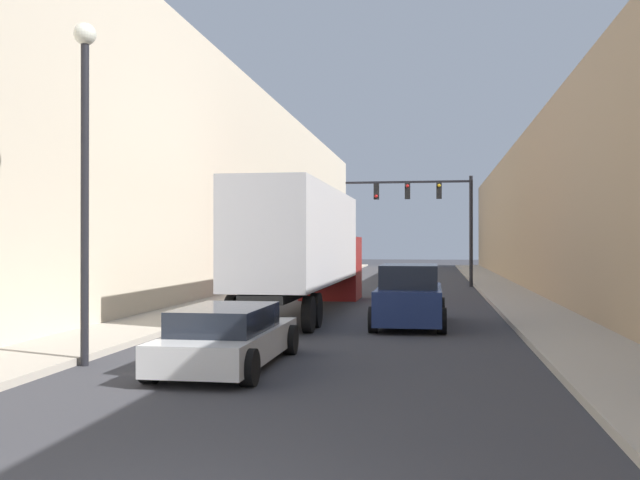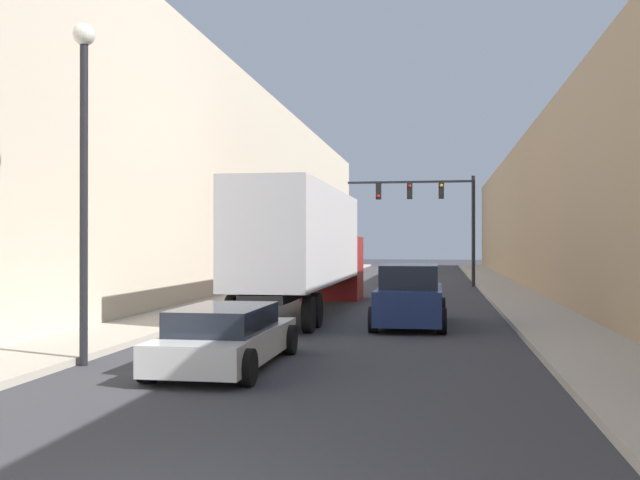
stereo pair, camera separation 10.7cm
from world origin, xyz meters
The scene contains 9 objects.
sidewalk_right centered at (5.74, 30.00, 0.07)m, with size 2.37×80.00×0.15m.
sidewalk_left centered at (-5.74, 30.00, 0.07)m, with size 2.37×80.00×0.15m.
building_right centered at (9.93, 30.00, 4.07)m, with size 6.00×80.00×8.13m.
building_left centered at (-9.93, 30.00, 5.45)m, with size 6.00×80.00×10.90m.
semi_truck centered at (-2.01, 18.94, 2.37)m, with size 2.43×13.93×4.20m.
sedan_car centered at (-1.57, 7.92, 0.58)m, with size 2.00×4.79×1.20m.
suv_car centered at (1.68, 15.49, 0.84)m, with size 2.07×4.90×1.79m.
traffic_signal_gantry centered at (2.45, 34.77, 4.44)m, with size 7.09×0.35×6.15m.
street_lamp centered at (-4.41, 7.63, 4.34)m, with size 0.44×0.44×6.76m.
Camera 2 is at (2.50, -5.44, 2.42)m, focal length 40.00 mm.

